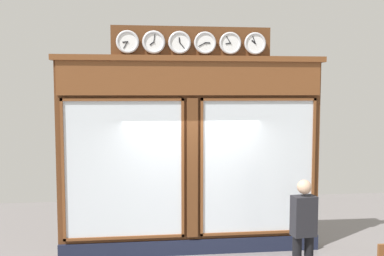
% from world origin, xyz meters
% --- Properties ---
extents(shop_facade, '(4.96, 0.42, 4.19)m').
position_xyz_m(shop_facade, '(0.00, -0.12, 1.89)').
color(shop_facade, '#5B3319').
rests_on(shop_facade, ground_plane).
extents(pedestrian, '(0.38, 0.26, 1.69)m').
position_xyz_m(pedestrian, '(-1.54, 1.55, 0.93)').
color(pedestrian, black).
rests_on(pedestrian, ground_plane).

